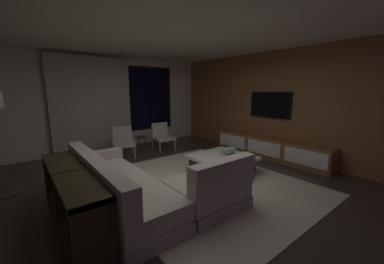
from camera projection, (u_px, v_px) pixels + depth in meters
name	position (u px, v px, depth m)	size (l,w,h in m)	color
floor	(184.00, 187.00, 4.08)	(9.20, 9.20, 0.00)	#332B26
back_wall_with_window	(109.00, 103.00, 6.58)	(6.60, 0.30, 2.70)	beige
media_wall	(281.00, 105.00, 5.70)	(0.12, 7.80, 2.70)	brown
ceiling	(183.00, 28.00, 3.58)	(8.20, 8.20, 0.00)	beige
area_rug	(202.00, 183.00, 4.22)	(3.20, 3.80, 0.01)	beige
sectional_couch	(143.00, 189.00, 3.33)	(1.98, 2.50, 0.82)	#A49C8C
coffee_table	(222.00, 164.00, 4.77)	(1.16, 1.16, 0.36)	#2F2615
book_stack_on_coffee_table	(228.00, 151.00, 4.85)	(0.28, 0.20, 0.13)	tan
accent_chair_near_window	(162.00, 135.00, 6.54)	(0.58, 0.60, 0.78)	#B2ADA0
accent_chair_by_curtain	(123.00, 140.00, 5.84)	(0.67, 0.68, 0.78)	#B2ADA0
side_stool	(141.00, 140.00, 6.23)	(0.32, 0.32, 0.46)	#333338
media_console	(270.00, 148.00, 5.77)	(0.46, 3.10, 0.52)	brown
mounted_tv	(270.00, 105.00, 5.83)	(0.05, 1.15, 0.66)	black
console_table_behind_couch	(72.00, 195.00, 2.85)	(0.40, 2.10, 0.74)	#2F2615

